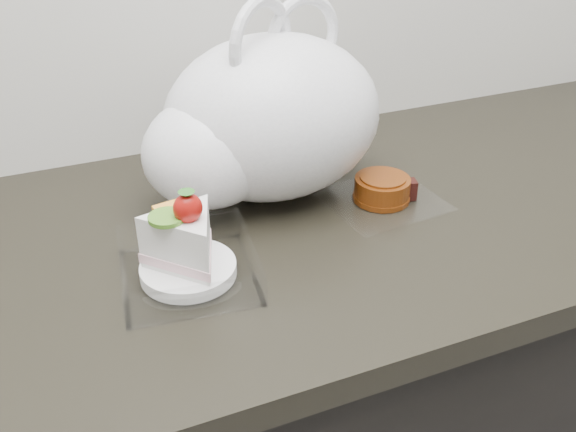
# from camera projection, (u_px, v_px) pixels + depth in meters

# --- Properties ---
(cake_tray) EXTENTS (0.19, 0.19, 0.13)m
(cake_tray) POSITION_uv_depth(u_px,v_px,m) (187.00, 255.00, 0.81)
(cake_tray) COLOR white
(cake_tray) RESTS_ON counter
(mooncake_wrap) EXTENTS (0.19, 0.18, 0.04)m
(mooncake_wrap) POSITION_uv_depth(u_px,v_px,m) (383.00, 191.00, 0.99)
(mooncake_wrap) COLOR white
(mooncake_wrap) RESTS_ON counter
(plastic_bag) EXTENTS (0.44, 0.37, 0.31)m
(plastic_bag) POSITION_uv_depth(u_px,v_px,m) (261.00, 123.00, 0.95)
(plastic_bag) COLOR white
(plastic_bag) RESTS_ON counter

